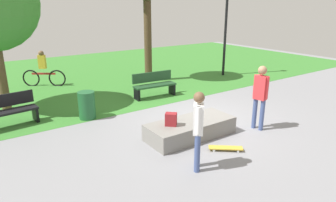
{
  "coord_description": "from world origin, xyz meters",
  "views": [
    {
      "loc": [
        -5.67,
        -6.35,
        3.32
      ],
      "look_at": [
        -1.06,
        0.31,
        0.7
      ],
      "focal_mm": 32.29,
      "sensor_mm": 36.0,
      "label": 1
    }
  ],
  "objects": [
    {
      "name": "ground_plane",
      "position": [
        0.0,
        0.0,
        0.0
      ],
      "size": [
        28.0,
        28.0,
        0.0
      ],
      "primitive_type": "plane",
      "color": "gray"
    },
    {
      "name": "skater_performing_trick",
      "position": [
        -1.97,
        -2.07,
        0.99
      ],
      "size": [
        0.36,
        0.37,
        1.69
      ],
      "color": "#3F5184",
      "rests_on": "ground_plane"
    },
    {
      "name": "cyclist_on_bicycle",
      "position": [
        -2.91,
        6.78,
        0.63
      ],
      "size": [
        1.52,
        1.1,
        1.52
      ],
      "color": "black",
      "rests_on": "ground_plane"
    },
    {
      "name": "trash_bin",
      "position": [
        -2.79,
        2.09,
        0.42
      ],
      "size": [
        0.5,
        0.5,
        0.83
      ],
      "primitive_type": "cylinder",
      "color": "#1E592D",
      "rests_on": "ground_plane"
    },
    {
      "name": "grass_lawn",
      "position": [
        0.0,
        7.91,
        0.0
      ],
      "size": [
        26.6,
        12.19,
        0.01
      ],
      "primitive_type": "cube",
      "color": "#387A2D",
      "rests_on": "ground_plane"
    },
    {
      "name": "concrete_ledge",
      "position": [
        -1.06,
        -0.71,
        0.22
      ],
      "size": [
        2.35,
        0.98,
        0.43
      ],
      "primitive_type": "cube",
      "color": "gray",
      "rests_on": "ground_plane"
    },
    {
      "name": "skater_watching",
      "position": [
        0.78,
        -1.38,
        1.05
      ],
      "size": [
        0.26,
        0.42,
        1.78
      ],
      "color": "#3F5184",
      "rests_on": "ground_plane"
    },
    {
      "name": "park_bench_far_left",
      "position": [
        0.06,
        2.84,
        0.48
      ],
      "size": [
        1.63,
        0.59,
        0.91
      ],
      "color": "#1E4223",
      "rests_on": "ground_plane"
    },
    {
      "name": "skateboard_by_ledge",
      "position": [
        -0.87,
        -1.82,
        0.06
      ],
      "size": [
        0.75,
        0.66,
        0.08
      ],
      "color": "gold",
      "rests_on": "ground_plane"
    },
    {
      "name": "park_bench_far_right",
      "position": [
        -4.87,
        2.74,
        0.48
      ],
      "size": [
        1.64,
        0.64,
        0.91
      ],
      "color": "black",
      "rests_on": "ground_plane"
    },
    {
      "name": "lamp_post",
      "position": [
        4.73,
        3.96,
        2.88
      ],
      "size": [
        0.28,
        0.28,
        4.82
      ],
      "color": "black",
      "rests_on": "ground_plane"
    },
    {
      "name": "backpack_on_ledge",
      "position": [
        -1.65,
        -0.67,
        0.59
      ],
      "size": [
        0.34,
        0.34,
        0.32
      ],
      "primitive_type": "cube",
      "rotation": [
        0.0,
        0.0,
        5.52
      ],
      "color": "maroon",
      "rests_on": "concrete_ledge"
    }
  ]
}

